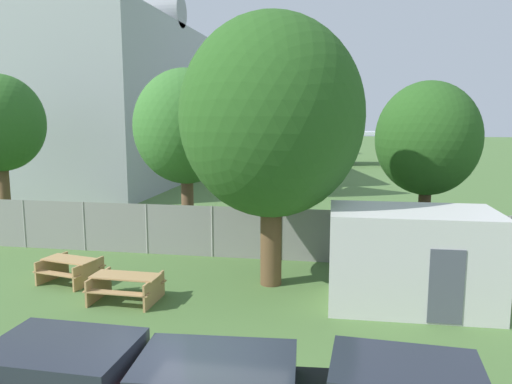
% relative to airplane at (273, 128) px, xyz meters
% --- Properties ---
extents(hangar_building, '(26.53, 21.03, 13.93)m').
position_rel_airplane_xyz_m(hangar_building, '(-18.21, -13.37, 2.19)').
color(hangar_building, '#9EA3A8').
rests_on(hangar_building, ground).
extents(perimeter_fence, '(56.07, 0.07, 1.90)m').
position_rel_airplane_xyz_m(perimeter_fence, '(4.90, -32.75, -2.97)').
color(perimeter_fence, gray).
rests_on(perimeter_fence, ground).
extents(airplane, '(31.50, 39.60, 12.35)m').
position_rel_airplane_xyz_m(airplane, '(0.00, 0.00, 0.00)').
color(airplane, white).
rests_on(airplane, ground).
extents(portable_cabin, '(4.45, 2.65, 2.67)m').
position_rel_airplane_xyz_m(portable_cabin, '(8.93, -36.41, -2.59)').
color(portable_cabin, silver).
rests_on(portable_cabin, ground).
extents(picnic_bench_near_cabin, '(1.90, 1.70, 0.76)m').
position_rel_airplane_xyz_m(picnic_bench_near_cabin, '(-1.30, -36.28, -3.46)').
color(picnic_bench_near_cabin, tan).
rests_on(picnic_bench_near_cabin, ground).
extents(picnic_bench_open_grass, '(1.92, 1.45, 0.76)m').
position_rel_airplane_xyz_m(picnic_bench_open_grass, '(1.11, -37.49, -3.45)').
color(picnic_bench_open_grass, tan).
rests_on(picnic_bench_open_grass, ground).
extents(tree_near_hangar, '(5.46, 5.46, 8.17)m').
position_rel_airplane_xyz_m(tree_near_hangar, '(4.91, -35.35, 1.21)').
color(tree_near_hangar, brown).
rests_on(tree_near_hangar, ground).
extents(tree_left_of_cabin, '(3.97, 3.97, 6.49)m').
position_rel_airplane_xyz_m(tree_left_of_cabin, '(10.20, -30.08, 0.36)').
color(tree_left_of_cabin, '#4C3823').
rests_on(tree_left_of_cabin, ground).
extents(tree_behind_benches, '(4.18, 4.18, 7.04)m').
position_rel_airplane_xyz_m(tree_behind_benches, '(0.79, -30.77, 0.79)').
color(tree_behind_benches, brown).
rests_on(tree_behind_benches, ground).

